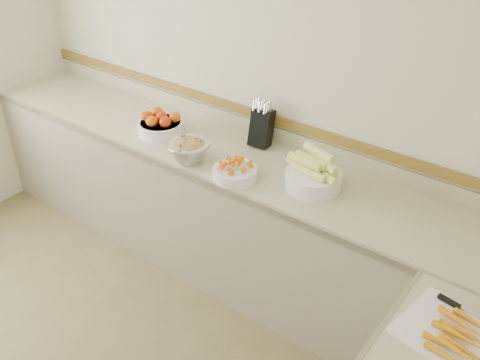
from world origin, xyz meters
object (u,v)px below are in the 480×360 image
Objects in this scene: cherry_tomato_bowl at (235,171)px; cutting_board at (459,337)px; rhubarb_bowl at (189,150)px; knife_block at (262,127)px; corn_bowl at (313,175)px; tomato_bowl at (160,125)px.

cherry_tomato_bowl reaches higher than cutting_board.
rhubarb_bowl is at bearing -178.93° from cherry_tomato_bowl.
corn_bowl is at bearing -24.45° from knife_block.
corn_bowl is 1.35× the size of rhubarb_bowl.
rhubarb_bowl is at bearing -165.24° from corn_bowl.
cherry_tomato_bowl is 0.99× the size of rhubarb_bowl.
rhubarb_bowl is (-0.74, -0.20, -0.00)m from corn_bowl.
cutting_board is at bearing -16.52° from cherry_tomato_bowl.
knife_block is 0.68m from tomato_bowl.
tomato_bowl is at bearing 165.11° from cutting_board.
tomato_bowl is 1.14m from corn_bowl.
cutting_board is (1.52, -0.84, -0.11)m from knife_block.
corn_bowl is 1.18m from cutting_board.
knife_block reaches higher than cherry_tomato_bowl.
cherry_tomato_bowl is 1.47m from cutting_board.
cutting_board is at bearing -28.89° from knife_block.
tomato_bowl is 0.87× the size of corn_bowl.
rhubarb_bowl is (-0.22, -0.43, -0.05)m from knife_block.
cutting_board is (1.01, -0.61, -0.06)m from corn_bowl.
cutting_board is (1.75, -0.41, -0.06)m from rhubarb_bowl.
cherry_tomato_bowl is at bearing 1.07° from rhubarb_bowl.
rhubarb_bowl is 1.80m from cutting_board.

